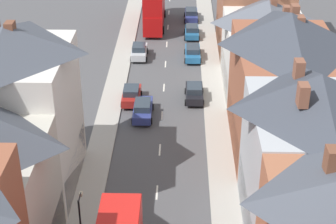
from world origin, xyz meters
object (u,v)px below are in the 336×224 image
Objects in this scene: car_mid_white at (139,51)px; car_parked_left_a at (192,31)px; car_near_silver at (191,14)px; car_parked_right_b at (194,92)px; car_mid_black at (131,95)px; double_decker_bus_mid_street at (154,5)px; car_parked_right_a at (143,109)px; car_near_blue at (193,52)px.

car_parked_left_a is at bearing 47.25° from car_mid_white.
car_parked_right_b is (-0.00, -23.58, 0.03)m from car_near_silver.
car_mid_white is (0.00, 11.14, -0.01)m from car_mid_black.
double_decker_bus_mid_street reaches higher than car_parked_left_a.
car_parked_right_a is 6.10m from car_parked_right_b.
car_near_blue is at bearing -66.05° from double_decker_bus_mid_street.
car_mid_white reaches higher than car_near_silver.
car_parked_right_a is at bearing -66.14° from car_mid_black.
car_parked_left_a is 0.99× the size of car_mid_white.
car_parked_left_a is at bearing 70.85° from car_mid_black.
car_near_blue is at bearing -90.00° from car_near_silver.
car_near_silver is at bearing 24.99° from double_decker_bus_mid_street.
double_decker_bus_mid_street reaches higher than car_near_silver.
car_near_silver is 23.58m from car_parked_right_b.
car_parked_left_a is at bearing -40.12° from double_decker_bus_mid_street.
car_mid_white is at bearing -96.79° from double_decker_bus_mid_street.
car_mid_black is 0.97× the size of car_mid_white.
car_parked_right_b is at bearing 36.57° from car_parked_right_a.
car_parked_left_a is 0.98× the size of car_parked_right_b.
car_parked_right_b is at bearing -77.02° from double_decker_bus_mid_street.
car_parked_right_a reaches higher than car_parked_left_a.
car_near_silver is 1.10× the size of car_parked_left_a.
car_parked_right_b is (6.20, 0.69, -0.01)m from car_mid_black.
car_near_blue is 1.07× the size of car_parked_right_b.
car_mid_white is (-6.20, 0.21, 0.02)m from car_near_blue.
car_parked_right_b is (4.90, 3.63, -0.01)m from car_parked_right_a.
car_near_silver is 6.43m from car_parked_left_a.
car_near_silver is at bearing 90.00° from car_near_blue.
car_parked_right_b reaches higher than car_parked_left_a.
car_parked_left_a is (0.00, 6.92, -0.02)m from car_near_blue.
car_near_silver is 1.09× the size of car_mid_white.
double_decker_bus_mid_street is 2.48× the size of car_near_blue.
car_mid_black is at bearing -173.60° from car_parked_right_b.
car_near_blue is 6.92m from car_parked_left_a.
car_mid_black is at bearing -109.15° from car_parked_left_a.
double_decker_bus_mid_street reaches higher than car_near_blue.
car_parked_left_a is 0.90× the size of car_parked_right_a.
car_mid_white is (-1.30, 14.08, -0.01)m from car_parked_right_a.
car_mid_white is at bearing 95.27° from car_parked_right_a.
car_near_blue reaches higher than car_near_silver.
car_mid_black reaches higher than car_near_blue.
car_parked_right_b is at bearing -90.00° from car_near_silver.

